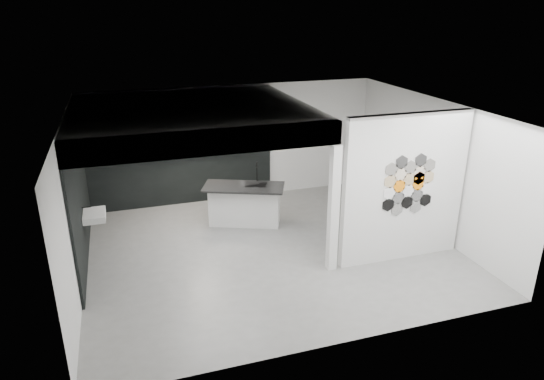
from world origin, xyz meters
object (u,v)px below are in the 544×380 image
Objects in this scene: partition_panel at (404,189)px; wall_basin at (94,215)px; kettle at (232,145)px; bottle_dark at (183,149)px; kitchen_island at (245,204)px; glass_vase at (241,144)px; stockpot at (126,153)px; glass_bowl at (241,145)px; utensil_cup at (155,153)px.

partition_panel is 5.78m from wall_basin.
kettle is (3.15, 2.07, 0.55)m from wall_basin.
kitchen_island is at bearing -54.08° from bottle_dark.
partition_panel is 4.39m from glass_vase.
partition_panel is at bearing -61.77° from glass_vase.
stockpot is 2.45m from kettle.
kettle is at bearing 0.00° from stockpot.
glass_bowl is at bearing 118.23° from partition_panel.
kitchen_island is at bearing -102.59° from glass_bowl.
stockpot is (-4.76, 3.87, 0.01)m from partition_panel.
kettle is (0.09, 1.48, 0.94)m from kitchen_island.
stockpot is at bearing 170.31° from kitchen_island.
partition_panel is 5.20m from bottle_dark.
bottle_dark is (-1.41, 0.00, -0.01)m from glass_vase.
partition_panel reaches higher than utensil_cup.
stockpot is at bearing 71.20° from wall_basin.
glass_vase reaches higher than bottle_dark.
stockpot is 1.41× the size of glass_vase.
wall_basin is at bearing -148.65° from glass_bowl.
glass_vase is at bearing 0.00° from glass_bowl.
partition_panel is at bearing -61.77° from glass_bowl.
utensil_cup is at bearing 57.21° from wall_basin.
glass_bowl reaches higher than kitchen_island.
stockpot is at bearing 180.00° from glass_vase.
glass_bowl reaches higher than utensil_cup.
partition_panel is 1.49× the size of kitchen_island.
kettle is at bearing 180.00° from glass_bowl.
kitchen_island is (3.06, 0.58, -0.38)m from wall_basin.
utensil_cup is at bearing 136.93° from partition_panel.
stockpot reaches higher than utensil_cup.
glass_vase reaches higher than glass_bowl.
stockpot is 2.69m from glass_vase.
stockpot is 1.08× the size of kettle.
kitchen_island is at bearing -102.59° from glass_vase.
glass_bowl is 0.02m from glass_vase.
kettle is (2.45, 0.00, -0.00)m from stockpot.
utensil_cup is (1.33, 2.07, 0.51)m from wall_basin.
glass_bowl is (-2.08, 3.87, -0.03)m from partition_panel.
bottle_dark reaches higher than kitchen_island.
utensil_cup is at bearing 180.00° from glass_bowl.
partition_panel is 5.66m from utensil_cup.
glass_bowl is 1.09× the size of bottle_dark.
partition_panel is at bearing -44.64° from kettle.
glass_bowl is at bearing 14.46° from kettle.
partition_panel is 20.20× the size of bottle_dark.
kitchen_island reaches higher than wall_basin.
utensil_cup is (-2.06, 0.00, -0.03)m from glass_vase.
stockpot is at bearing 140.94° from partition_panel.
glass_vase is at bearing 0.00° from stockpot.
stockpot is at bearing -165.54° from kettle.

